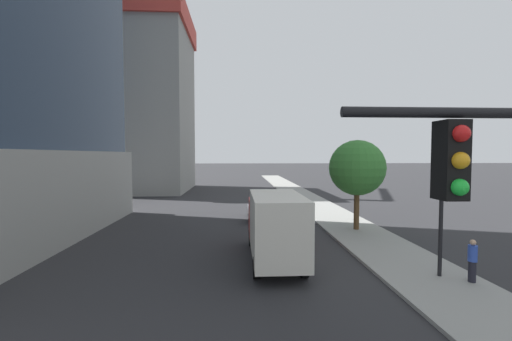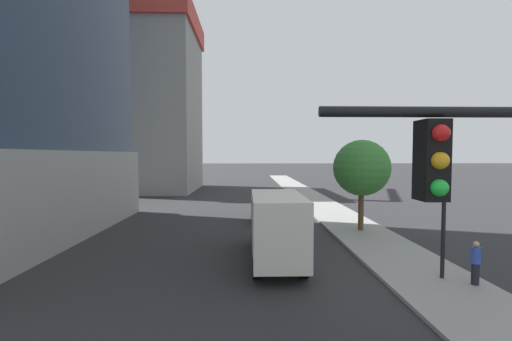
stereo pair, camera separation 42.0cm
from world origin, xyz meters
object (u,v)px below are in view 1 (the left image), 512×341
at_px(street_tree, 357,168).
at_px(box_truck, 275,224).
at_px(pedestrian_blue_shirt, 472,260).
at_px(car_gray, 260,211).
at_px(street_lamp, 442,183).
at_px(construction_building, 146,93).

bearing_deg(street_tree, box_truck, -136.43).
bearing_deg(box_truck, pedestrian_blue_shirt, -24.28).
xyz_separation_m(box_truck, pedestrian_blue_shirt, (7.48, -3.37, -0.83)).
bearing_deg(car_gray, pedestrian_blue_shirt, -61.53).
distance_m(box_truck, pedestrian_blue_shirt, 8.25).
bearing_deg(pedestrian_blue_shirt, street_lamp, 140.12).
xyz_separation_m(construction_building, pedestrian_blue_shirt, (22.43, -36.26, -13.13)).
bearing_deg(box_truck, street_lamp, -21.84).
relative_size(box_truck, pedestrian_blue_shirt, 4.27).
relative_size(construction_building, pedestrian_blue_shirt, 21.07).
bearing_deg(car_gray, street_lamp, -63.16).
height_order(construction_building, pedestrian_blue_shirt, construction_building).
distance_m(street_lamp, car_gray, 15.02).
height_order(street_tree, pedestrian_blue_shirt, street_tree).
relative_size(street_lamp, street_tree, 0.98).
relative_size(construction_building, car_gray, 7.62).
relative_size(street_lamp, box_truck, 0.82).
relative_size(construction_building, box_truck, 4.94).
bearing_deg(construction_building, street_tree, -51.80).
xyz_separation_m(construction_building, street_lamp, (21.56, -35.54, -10.12)).
height_order(street_lamp, street_tree, street_tree).
height_order(street_lamp, pedestrian_blue_shirt, street_lamp).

